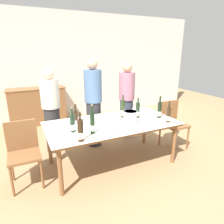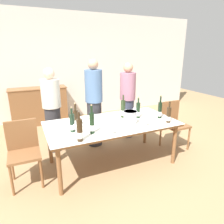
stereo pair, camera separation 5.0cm
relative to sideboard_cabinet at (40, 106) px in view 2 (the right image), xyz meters
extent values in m
plane|color=#A37F56|center=(0.89, -2.53, -0.47)|extent=(12.00, 12.00, 0.00)
cube|color=silver|center=(0.89, 0.29, 0.93)|extent=(8.00, 0.10, 2.80)
cube|color=brown|center=(0.00, 0.00, -0.01)|extent=(1.34, 0.44, 0.92)
cube|color=brown|center=(0.00, 0.00, 0.46)|extent=(1.38, 0.46, 0.02)
cylinder|color=brown|center=(-0.05, -2.96, -0.13)|extent=(0.06, 0.06, 0.68)
cylinder|color=brown|center=(1.83, -2.96, -0.13)|extent=(0.06, 0.06, 0.68)
cylinder|color=brown|center=(-0.05, -2.10, -0.13)|extent=(0.06, 0.06, 0.68)
cylinder|color=brown|center=(1.83, -2.10, -0.13)|extent=(0.06, 0.06, 0.68)
cube|color=brown|center=(0.89, -2.53, 0.23)|extent=(2.04, 1.02, 0.04)
cube|color=white|center=(0.89, -2.53, 0.25)|extent=(2.07, 1.05, 0.01)
cylinder|color=silver|center=(1.13, -2.68, 0.36)|extent=(0.21, 0.21, 0.20)
cylinder|color=silver|center=(1.13, -2.68, 0.46)|extent=(0.22, 0.22, 0.01)
cylinder|color=black|center=(1.39, -2.49, 0.39)|extent=(0.07, 0.07, 0.26)
cylinder|color=white|center=(1.39, -2.49, 0.33)|extent=(0.07, 0.07, 0.07)
cylinder|color=black|center=(1.39, -2.49, 0.56)|extent=(0.02, 0.02, 0.09)
cylinder|color=tan|center=(1.39, -2.49, 0.61)|extent=(0.02, 0.02, 0.02)
cylinder|color=#332314|center=(1.71, -2.89, 0.38)|extent=(0.07, 0.07, 0.25)
cylinder|color=silver|center=(1.71, -2.89, 0.33)|extent=(0.07, 0.07, 0.07)
cylinder|color=#332314|center=(1.71, -2.89, 0.56)|extent=(0.03, 0.03, 0.10)
cylinder|color=#1E3323|center=(0.23, -2.63, 0.39)|extent=(0.07, 0.07, 0.26)
cylinder|color=white|center=(0.23, -2.63, 0.33)|extent=(0.07, 0.07, 0.07)
cylinder|color=#1E3323|center=(0.23, -2.63, 0.56)|extent=(0.03, 0.03, 0.09)
cylinder|color=tan|center=(0.23, -2.63, 0.62)|extent=(0.02, 0.02, 0.02)
cylinder|color=#332314|center=(0.33, -2.44, 0.38)|extent=(0.07, 0.07, 0.25)
cylinder|color=silver|center=(0.33, -2.44, 0.33)|extent=(0.07, 0.07, 0.07)
cylinder|color=#332314|center=(0.33, -2.44, 0.56)|extent=(0.03, 0.03, 0.10)
cylinder|color=tan|center=(0.33, -2.44, 0.62)|extent=(0.02, 0.02, 0.02)
cylinder|color=black|center=(1.72, -2.65, 0.39)|extent=(0.07, 0.07, 0.27)
cylinder|color=white|center=(1.72, -2.65, 0.33)|extent=(0.07, 0.07, 0.08)
cylinder|color=black|center=(1.72, -2.65, 0.58)|extent=(0.03, 0.03, 0.11)
cylinder|color=tan|center=(1.72, -2.65, 0.65)|extent=(0.02, 0.02, 0.02)
cylinder|color=#332314|center=(0.24, -2.97, 0.40)|extent=(0.08, 0.08, 0.29)
cylinder|color=white|center=(0.24, -2.97, 0.34)|extent=(0.08, 0.08, 0.08)
cylinder|color=#332314|center=(0.24, -2.97, 0.60)|extent=(0.03, 0.03, 0.09)
cylinder|color=black|center=(0.46, -2.80, 0.41)|extent=(0.07, 0.07, 0.30)
cylinder|color=white|center=(0.46, -2.80, 0.34)|extent=(0.07, 0.07, 0.08)
cylinder|color=black|center=(0.46, -2.80, 0.61)|extent=(0.03, 0.03, 0.10)
cylinder|color=tan|center=(0.46, -2.80, 0.67)|extent=(0.02, 0.02, 0.02)
cylinder|color=#28381E|center=(1.18, -2.36, 0.41)|extent=(0.08, 0.08, 0.30)
cylinder|color=white|center=(1.18, -2.36, 0.34)|extent=(0.08, 0.08, 0.08)
cylinder|color=#28381E|center=(1.18, -2.36, 0.60)|extent=(0.03, 0.03, 0.09)
cylinder|color=white|center=(1.30, -2.87, 0.26)|extent=(0.07, 0.07, 0.00)
cylinder|color=white|center=(1.30, -2.87, 0.29)|extent=(0.01, 0.01, 0.07)
sphere|color=white|center=(1.30, -2.87, 0.36)|extent=(0.09, 0.09, 0.09)
cylinder|color=white|center=(0.25, -2.74, 0.26)|extent=(0.07, 0.07, 0.00)
cylinder|color=white|center=(0.25, -2.74, 0.30)|extent=(0.01, 0.01, 0.08)
sphere|color=white|center=(0.25, -2.74, 0.37)|extent=(0.09, 0.09, 0.09)
cylinder|color=white|center=(1.42, -2.35, 0.26)|extent=(0.07, 0.07, 0.00)
cylinder|color=white|center=(1.42, -2.35, 0.30)|extent=(0.01, 0.01, 0.07)
sphere|color=white|center=(1.42, -2.35, 0.36)|extent=(0.08, 0.08, 0.08)
cylinder|color=white|center=(0.70, -2.95, 0.26)|extent=(0.07, 0.07, 0.00)
cylinder|color=white|center=(0.70, -2.95, 0.30)|extent=(0.01, 0.01, 0.07)
sphere|color=white|center=(0.70, -2.95, 0.36)|extent=(0.08, 0.08, 0.08)
cylinder|color=brown|center=(2.03, -2.72, -0.24)|extent=(0.03, 0.03, 0.45)
cylinder|color=brown|center=(2.40, -2.72, -0.24)|extent=(0.03, 0.03, 0.45)
cylinder|color=brown|center=(2.03, -2.35, -0.24)|extent=(0.03, 0.03, 0.45)
cylinder|color=brown|center=(2.40, -2.35, -0.24)|extent=(0.03, 0.03, 0.45)
cube|color=brown|center=(2.22, -2.53, 0.00)|extent=(0.42, 0.42, 0.04)
cube|color=brown|center=(2.22, -2.34, 0.22)|extent=(0.42, 0.04, 0.41)
cylinder|color=brown|center=(-0.62, -2.72, -0.25)|extent=(0.03, 0.03, 0.44)
cylinder|color=brown|center=(-0.25, -2.72, -0.25)|extent=(0.03, 0.03, 0.44)
cylinder|color=brown|center=(-0.62, -2.35, -0.25)|extent=(0.03, 0.03, 0.44)
cylinder|color=brown|center=(-0.25, -2.35, -0.25)|extent=(0.03, 0.03, 0.44)
cube|color=brown|center=(-0.44, -2.53, -0.01)|extent=(0.42, 0.42, 0.04)
cube|color=brown|center=(-0.44, -2.34, 0.22)|extent=(0.42, 0.04, 0.43)
cylinder|color=#2D2D33|center=(0.10, -1.64, -0.04)|extent=(0.28, 0.28, 0.85)
cylinder|color=beige|center=(0.10, -1.64, 0.63)|extent=(0.33, 0.33, 0.50)
sphere|color=beige|center=(0.10, -1.64, 0.98)|extent=(0.20, 0.20, 0.20)
cylinder|color=#2D2D33|center=(0.87, -1.75, -0.02)|extent=(0.28, 0.28, 0.90)
cylinder|color=#4C6B93|center=(0.87, -1.75, 0.73)|extent=(0.33, 0.33, 0.60)
sphere|color=tan|center=(0.87, -1.75, 1.12)|extent=(0.19, 0.19, 0.19)
cylinder|color=#383F56|center=(1.66, -1.64, -0.05)|extent=(0.28, 0.28, 0.84)
cylinder|color=#9E667A|center=(1.66, -1.64, 0.65)|extent=(0.33, 0.33, 0.56)
sphere|color=tan|center=(1.66, -1.64, 1.03)|extent=(0.20, 0.20, 0.20)
camera|label=1|loc=(-0.40, -5.23, 1.37)|focal=32.00mm
camera|label=2|loc=(-0.35, -5.25, 1.37)|focal=32.00mm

